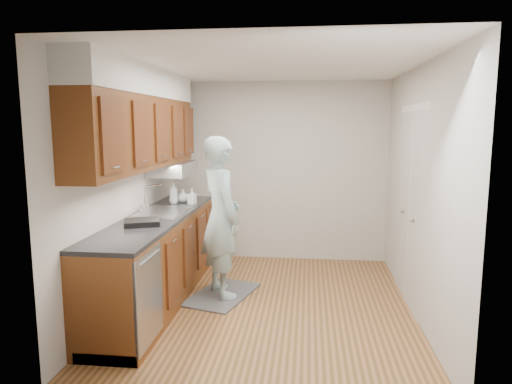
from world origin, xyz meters
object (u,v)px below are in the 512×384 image
soap_bottle_a (174,192)px  soap_bottle_b (192,196)px  soap_bottle_c (183,196)px  dish_rack (142,222)px  person (221,206)px

soap_bottle_a → soap_bottle_b: size_ratio=1.44×
soap_bottle_a → soap_bottle_c: size_ratio=1.65×
soap_bottle_b → soap_bottle_c: size_ratio=1.15×
soap_bottle_a → dish_rack: soap_bottle_a is taller
person → dish_rack: person is taller
person → soap_bottle_b: 0.73m
person → dish_rack: (-0.66, -0.65, -0.06)m
soap_bottle_b → dish_rack: bearing=-99.1°
dish_rack → person: bearing=22.3°
person → soap_bottle_a: bearing=17.5°
soap_bottle_a → soap_bottle_c: (0.09, 0.10, -0.05)m
soap_bottle_b → person: bearing=-49.9°
soap_bottle_a → soap_bottle_c: 0.14m
person → soap_bottle_b: size_ratio=10.43×
soap_bottle_c → person: bearing=-47.6°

